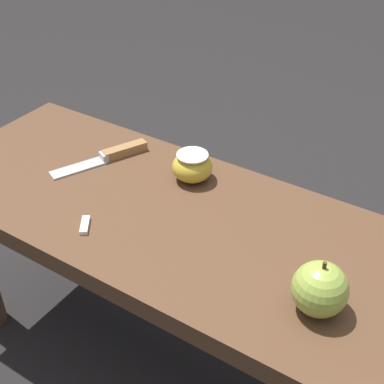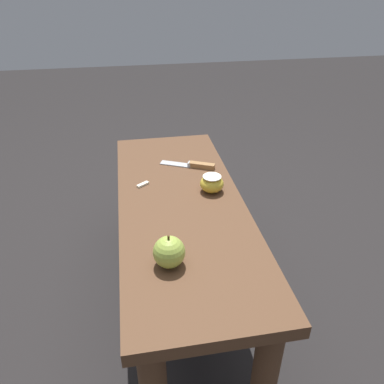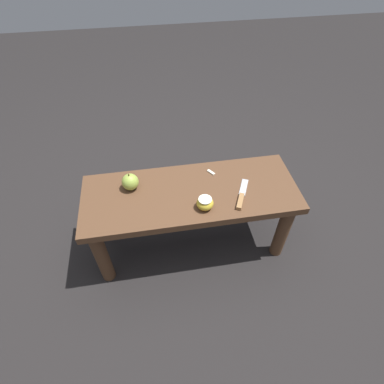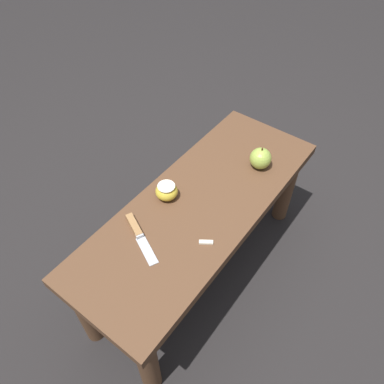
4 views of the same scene
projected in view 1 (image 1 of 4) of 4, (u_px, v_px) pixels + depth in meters
The scene contains 6 objects.
ground_plane at pixel (184, 366), 1.26m from camera, with size 8.00×8.00×0.00m, color black.
wooden_bench at pixel (182, 252), 1.04m from camera, with size 1.10×0.42×0.45m.
knife at pixel (113, 155), 1.15m from camera, with size 0.12×0.21×0.02m.
apple_whole at pixel (320, 289), 0.79m from camera, with size 0.09×0.09×0.10m.
apple_cut at pixel (192, 166), 1.08m from camera, with size 0.08×0.08×0.06m.
apple_slice_near_knife at pixel (85, 225), 0.97m from camera, with size 0.04×0.05×0.01m.
Camera 1 is at (0.44, -0.64, 1.07)m, focal length 50.00 mm.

